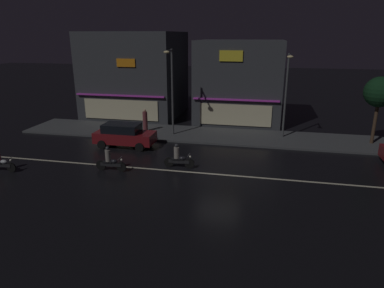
{
  "coord_description": "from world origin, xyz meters",
  "views": [
    {
      "loc": [
        2.29,
        -18.38,
        7.78
      ],
      "look_at": [
        -2.08,
        2.3,
        1.01
      ],
      "focal_mm": 32.08,
      "sensor_mm": 36.0,
      "label": 1
    }
  ],
  "objects_px": {
    "parked_car_trailing": "(124,135)",
    "motorcycle_lead": "(0,161)",
    "streetlamp_mid": "(287,89)",
    "motorcycle_following": "(178,158)",
    "streetlamp_west": "(172,85)",
    "motorcycle_opposite_lane": "(110,161)",
    "traffic_cone": "(134,140)",
    "pedestrian_on_sidewalk": "(145,121)"
  },
  "relations": [
    {
      "from": "pedestrian_on_sidewalk",
      "to": "streetlamp_west",
      "type": "bearing_deg",
      "value": -148.76
    },
    {
      "from": "pedestrian_on_sidewalk",
      "to": "motorcycle_opposite_lane",
      "type": "bearing_deg",
      "value": 139.52
    },
    {
      "from": "motorcycle_following",
      "to": "traffic_cone",
      "type": "distance_m",
      "value": 6.02
    },
    {
      "from": "streetlamp_west",
      "to": "pedestrian_on_sidewalk",
      "type": "distance_m",
      "value": 3.99
    },
    {
      "from": "streetlamp_west",
      "to": "motorcycle_lead",
      "type": "relative_size",
      "value": 3.48
    },
    {
      "from": "pedestrian_on_sidewalk",
      "to": "parked_car_trailing",
      "type": "distance_m",
      "value": 3.74
    },
    {
      "from": "pedestrian_on_sidewalk",
      "to": "motorcycle_following",
      "type": "height_order",
      "value": "pedestrian_on_sidewalk"
    },
    {
      "from": "motorcycle_opposite_lane",
      "to": "streetlamp_west",
      "type": "bearing_deg",
      "value": -105.24
    },
    {
      "from": "pedestrian_on_sidewalk",
      "to": "parked_car_trailing",
      "type": "relative_size",
      "value": 0.43
    },
    {
      "from": "pedestrian_on_sidewalk",
      "to": "traffic_cone",
      "type": "distance_m",
      "value": 3.05
    },
    {
      "from": "pedestrian_on_sidewalk",
      "to": "motorcycle_opposite_lane",
      "type": "height_order",
      "value": "pedestrian_on_sidewalk"
    },
    {
      "from": "streetlamp_mid",
      "to": "traffic_cone",
      "type": "xyz_separation_m",
      "value": [
        -10.93,
        -3.42,
        -3.66
      ]
    },
    {
      "from": "parked_car_trailing",
      "to": "motorcycle_lead",
      "type": "xyz_separation_m",
      "value": [
        -5.32,
        -6.04,
        -0.24
      ]
    },
    {
      "from": "motorcycle_opposite_lane",
      "to": "traffic_cone",
      "type": "relative_size",
      "value": 3.45
    },
    {
      "from": "motorcycle_lead",
      "to": "traffic_cone",
      "type": "xyz_separation_m",
      "value": [
        5.73,
        6.81,
        -0.36
      ]
    },
    {
      "from": "streetlamp_west",
      "to": "traffic_cone",
      "type": "bearing_deg",
      "value": -134.66
    },
    {
      "from": "streetlamp_west",
      "to": "motorcycle_opposite_lane",
      "type": "xyz_separation_m",
      "value": [
        -1.74,
        -7.77,
        -3.45
      ]
    },
    {
      "from": "streetlamp_mid",
      "to": "traffic_cone",
      "type": "distance_m",
      "value": 12.02
    },
    {
      "from": "motorcycle_lead",
      "to": "motorcycle_following",
      "type": "xyz_separation_m",
      "value": [
        10.17,
        2.76,
        0.0
      ]
    },
    {
      "from": "streetlamp_west",
      "to": "motorcycle_opposite_lane",
      "type": "distance_m",
      "value": 8.67
    },
    {
      "from": "streetlamp_west",
      "to": "streetlamp_mid",
      "type": "xyz_separation_m",
      "value": [
        8.58,
        1.04,
        -0.15
      ]
    },
    {
      "from": "streetlamp_mid",
      "to": "motorcycle_opposite_lane",
      "type": "relative_size",
      "value": 3.34
    },
    {
      "from": "streetlamp_mid",
      "to": "motorcycle_following",
      "type": "xyz_separation_m",
      "value": [
        -6.48,
        -7.46,
        -3.3
      ]
    },
    {
      "from": "parked_car_trailing",
      "to": "streetlamp_mid",
      "type": "bearing_deg",
      "value": -159.73
    },
    {
      "from": "pedestrian_on_sidewalk",
      "to": "motorcycle_lead",
      "type": "distance_m",
      "value": 11.27
    },
    {
      "from": "parked_car_trailing",
      "to": "motorcycle_lead",
      "type": "bearing_deg",
      "value": 48.61
    },
    {
      "from": "streetlamp_west",
      "to": "motorcycle_lead",
      "type": "distance_m",
      "value": 12.7
    },
    {
      "from": "motorcycle_lead",
      "to": "motorcycle_opposite_lane",
      "type": "xyz_separation_m",
      "value": [
        6.33,
        1.42,
        0.0
      ]
    },
    {
      "from": "motorcycle_opposite_lane",
      "to": "parked_car_trailing",
      "type": "bearing_deg",
      "value": -80.26
    },
    {
      "from": "parked_car_trailing",
      "to": "motorcycle_opposite_lane",
      "type": "distance_m",
      "value": 4.74
    },
    {
      "from": "motorcycle_following",
      "to": "streetlamp_mid",
      "type": "bearing_deg",
      "value": 48.72
    },
    {
      "from": "parked_car_trailing",
      "to": "motorcycle_opposite_lane",
      "type": "relative_size",
      "value": 2.26
    },
    {
      "from": "motorcycle_following",
      "to": "streetlamp_west",
      "type": "bearing_deg",
      "value": 107.81
    },
    {
      "from": "streetlamp_west",
      "to": "motorcycle_following",
      "type": "bearing_deg",
      "value": -71.91
    },
    {
      "from": "streetlamp_west",
      "to": "parked_car_trailing",
      "type": "bearing_deg",
      "value": -131.22
    },
    {
      "from": "parked_car_trailing",
      "to": "motorcycle_following",
      "type": "distance_m",
      "value": 5.86
    },
    {
      "from": "motorcycle_lead",
      "to": "motorcycle_following",
      "type": "bearing_deg",
      "value": -166.3
    },
    {
      "from": "pedestrian_on_sidewalk",
      "to": "parked_car_trailing",
      "type": "xyz_separation_m",
      "value": [
        -0.3,
        -3.73,
        -0.12
      ]
    },
    {
      "from": "motorcycle_lead",
      "to": "pedestrian_on_sidewalk",
      "type": "bearing_deg",
      "value": -121.41
    },
    {
      "from": "streetlamp_west",
      "to": "parked_car_trailing",
      "type": "height_order",
      "value": "streetlamp_west"
    },
    {
      "from": "streetlamp_west",
      "to": "pedestrian_on_sidewalk",
      "type": "bearing_deg",
      "value": 166.6
    },
    {
      "from": "motorcycle_following",
      "to": "pedestrian_on_sidewalk",
      "type": "bearing_deg",
      "value": 122.74
    }
  ]
}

